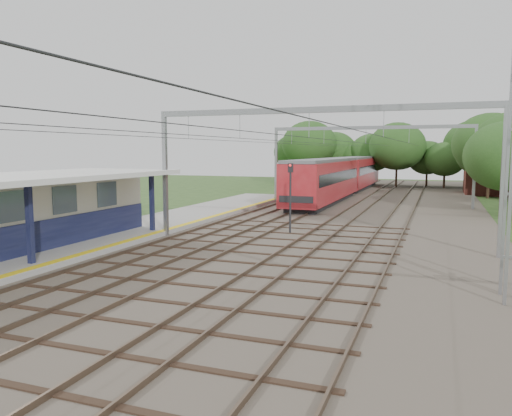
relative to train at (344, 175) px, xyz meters
The scene contains 10 objects.
ground 45.24m from the train, 89.37° to the right, with size 160.00×160.00×0.00m, color #2D4C1E.
ballast_bed 15.98m from the train, 73.49° to the right, with size 18.00×90.00×0.10m, color #473D33.
platform 32.02m from the train, 102.65° to the right, with size 5.00×52.00×0.35m, color gray.
yellow_stripe 31.59m from the train, 98.66° to the right, with size 0.45×52.00×0.01m, color yellow.
rail_tracks 15.45m from the train, 82.49° to the right, with size 11.80×88.00×0.15m.
catenary_system 20.53m from the train, 78.94° to the right, with size 17.22×88.00×7.00m.
tree_band 12.99m from the train, 70.02° to the left, with size 31.72×30.88×8.82m.
house_far 17.88m from the train, 22.46° to the left, with size 8.00×6.12×8.66m.
train is the anchor object (origin of this frame).
signal_post 27.13m from the train, 86.09° to the right, with size 0.29×0.26×4.14m.
Camera 1 is at (9.38, -9.32, 4.83)m, focal length 35.00 mm.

